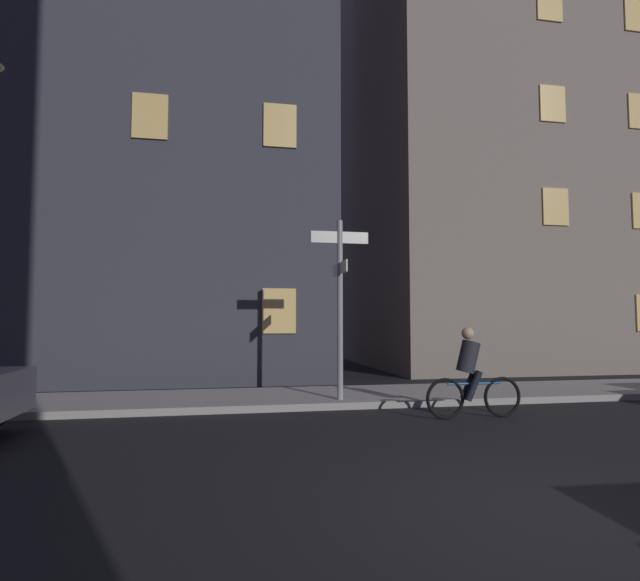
# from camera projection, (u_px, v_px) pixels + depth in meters

# --- Properties ---
(ground_plane) EXTENTS (80.00, 80.00, 0.00)m
(ground_plane) POSITION_uv_depth(u_px,v_px,m) (544.00, 517.00, 4.42)
(ground_plane) COLOR black
(sidewalk_kerb) EXTENTS (40.00, 2.57, 0.14)m
(sidewalk_kerb) POSITION_uv_depth(u_px,v_px,m) (352.00, 396.00, 11.12)
(sidewalk_kerb) COLOR #9E9991
(sidewalk_kerb) RESTS_ON ground_plane
(signpost) EXTENTS (1.21, 1.23, 3.66)m
(signpost) POSITION_uv_depth(u_px,v_px,m) (340.00, 295.00, 10.33)
(signpost) COLOR gray
(signpost) RESTS_ON sidewalk_kerb
(cyclist) EXTENTS (1.82, 0.32, 1.61)m
(cyclist) POSITION_uv_depth(u_px,v_px,m) (471.00, 376.00, 8.98)
(cyclist) COLOR black
(cyclist) RESTS_ON ground_plane
(building_left_block) EXTENTS (13.60, 7.81, 18.18)m
(building_left_block) POSITION_uv_depth(u_px,v_px,m) (115.00, 100.00, 16.79)
(building_left_block) COLOR #383842
(building_left_block) RESTS_ON ground_plane
(building_right_block) EXTENTS (9.86, 9.17, 19.94)m
(building_right_block) POSITION_uv_depth(u_px,v_px,m) (481.00, 123.00, 20.93)
(building_right_block) COLOR slate
(building_right_block) RESTS_ON ground_plane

